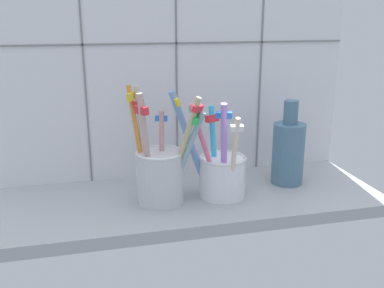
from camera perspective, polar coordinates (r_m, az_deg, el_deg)
counter_slab at (r=73.88cm, az=-0.17°, el=-7.52°), size 64.00×22.00×2.00cm
tile_wall_back at (r=79.56cm, az=-2.20°, el=10.34°), size 64.00×2.20×45.00cm
toothbrush_cup_left at (r=69.66cm, az=-4.18°, el=-3.63°), size 11.51×8.65×19.01cm
toothbrush_cup_right at (r=72.09cm, az=3.79°, el=-3.57°), size 12.68×10.38×18.03cm
ceramic_vase at (r=78.93cm, az=12.50°, el=-0.90°), size 5.64×5.64×15.05cm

